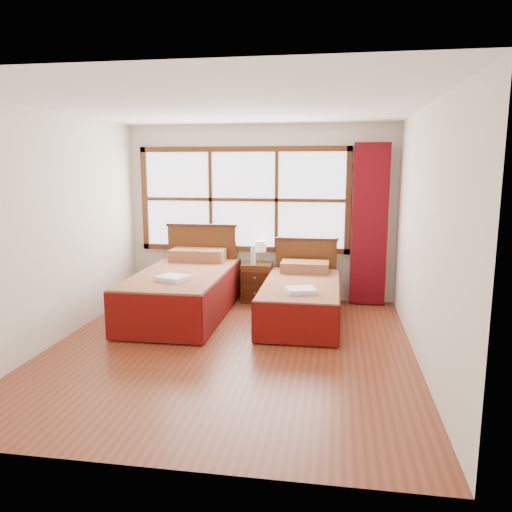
# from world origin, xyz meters

# --- Properties ---
(floor) EXTENTS (4.50, 4.50, 0.00)m
(floor) POSITION_xyz_m (0.00, 0.00, 0.00)
(floor) COLOR brown
(floor) RESTS_ON ground
(ceiling) EXTENTS (4.50, 4.50, 0.00)m
(ceiling) POSITION_xyz_m (0.00, 0.00, 2.60)
(ceiling) COLOR white
(ceiling) RESTS_ON wall_back
(wall_back) EXTENTS (4.00, 0.00, 4.00)m
(wall_back) POSITION_xyz_m (0.00, 2.25, 1.30)
(wall_back) COLOR silver
(wall_back) RESTS_ON floor
(wall_left) EXTENTS (0.00, 4.50, 4.50)m
(wall_left) POSITION_xyz_m (-2.00, 0.00, 1.30)
(wall_left) COLOR silver
(wall_left) RESTS_ON floor
(wall_right) EXTENTS (0.00, 4.50, 4.50)m
(wall_right) POSITION_xyz_m (2.00, 0.00, 1.30)
(wall_right) COLOR silver
(wall_right) RESTS_ON floor
(window) EXTENTS (3.16, 0.06, 1.56)m
(window) POSITION_xyz_m (-0.25, 2.21, 1.50)
(window) COLOR white
(window) RESTS_ON wall_back
(curtain) EXTENTS (0.50, 0.16, 2.30)m
(curtain) POSITION_xyz_m (1.60, 2.11, 1.17)
(curtain) COLOR maroon
(curtain) RESTS_ON wall_back
(bed_left) EXTENTS (1.16, 2.25, 1.13)m
(bed_left) POSITION_xyz_m (-0.88, 1.20, 0.35)
(bed_left) COLOR #381A0B
(bed_left) RESTS_ON floor
(bed_right) EXTENTS (0.99, 2.01, 0.96)m
(bed_right) POSITION_xyz_m (0.71, 1.20, 0.29)
(bed_right) COLOR #381A0B
(bed_right) RESTS_ON floor
(nightstand) EXTENTS (0.43, 0.43, 0.58)m
(nightstand) POSITION_xyz_m (-0.01, 1.99, 0.29)
(nightstand) COLOR #4F2911
(nightstand) RESTS_ON floor
(towels_left) EXTENTS (0.43, 0.41, 0.05)m
(towels_left) POSITION_xyz_m (-0.85, 0.63, 0.63)
(towels_left) COLOR white
(towels_left) RESTS_ON bed_left
(towels_right) EXTENTS (0.40, 0.37, 0.05)m
(towels_right) POSITION_xyz_m (0.73, 0.65, 0.54)
(towels_right) COLOR white
(towels_right) RESTS_ON bed_right
(lamp) EXTENTS (0.16, 0.16, 0.32)m
(lamp) POSITION_xyz_m (0.02, 2.13, 0.80)
(lamp) COLOR gold
(lamp) RESTS_ON nightstand
(bottle_near) EXTENTS (0.07, 0.07, 0.25)m
(bottle_near) POSITION_xyz_m (-0.05, 1.88, 0.69)
(bottle_near) COLOR silver
(bottle_near) RESTS_ON nightstand
(bottle_far) EXTENTS (0.07, 0.07, 0.27)m
(bottle_far) POSITION_xyz_m (-0.06, 1.94, 0.70)
(bottle_far) COLOR silver
(bottle_far) RESTS_ON nightstand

